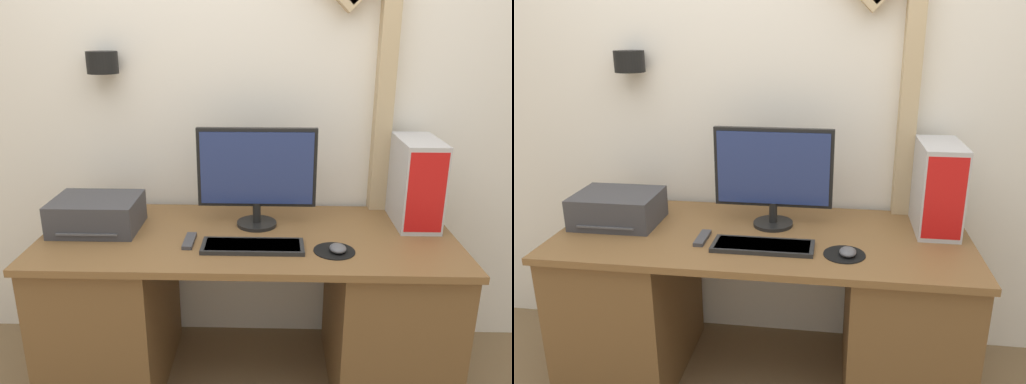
{
  "view_description": "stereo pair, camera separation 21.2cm",
  "coord_description": "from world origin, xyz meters",
  "views": [
    {
      "loc": [
        0.1,
        -1.64,
        1.61
      ],
      "look_at": [
        0.04,
        0.37,
        0.94
      ],
      "focal_mm": 35.0,
      "sensor_mm": 36.0,
      "label": 1
    },
    {
      "loc": [
        0.31,
        -1.62,
        1.61
      ],
      "look_at": [
        0.04,
        0.37,
        0.94
      ],
      "focal_mm": 35.0,
      "sensor_mm": 36.0,
      "label": 2
    }
  ],
  "objects": [
    {
      "name": "monitor",
      "position": [
        0.04,
        0.48,
        1.0
      ],
      "size": [
        0.53,
        0.18,
        0.45
      ],
      "color": "black",
      "rests_on": "desk"
    },
    {
      "name": "keyboard",
      "position": [
        0.03,
        0.23,
        0.76
      ],
      "size": [
        0.42,
        0.15,
        0.02
      ],
      "color": "black",
      "rests_on": "desk"
    },
    {
      "name": "mouse",
      "position": [
        0.37,
        0.2,
        0.76
      ],
      "size": [
        0.07,
        0.08,
        0.03
      ],
      "color": "#4C4C51",
      "rests_on": "mousepad"
    },
    {
      "name": "printer",
      "position": [
        -0.67,
        0.41,
        0.82
      ],
      "size": [
        0.37,
        0.29,
        0.14
      ],
      "color": "#38383D",
      "rests_on": "desk"
    },
    {
      "name": "computer_tower",
      "position": [
        0.76,
        0.54,
        0.94
      ],
      "size": [
        0.18,
        0.34,
        0.39
      ],
      "color": "#B2B2B7",
      "rests_on": "desk"
    },
    {
      "name": "desk",
      "position": [
        0.0,
        0.37,
        0.39
      ],
      "size": [
        1.8,
        0.75,
        0.75
      ],
      "color": "brown",
      "rests_on": "ground_plane"
    },
    {
      "name": "remote_control",
      "position": [
        -0.24,
        0.27,
        0.75
      ],
      "size": [
        0.04,
        0.15,
        0.02
      ],
      "color": "#38383D",
      "rests_on": "desk"
    },
    {
      "name": "wall_back",
      "position": [
        0.01,
        0.8,
        1.36
      ],
      "size": [
        6.4,
        0.19,
        2.7
      ],
      "color": "white",
      "rests_on": "ground_plane"
    },
    {
      "name": "mousepad",
      "position": [
        0.36,
        0.21,
        0.75
      ],
      "size": [
        0.17,
        0.17,
        0.0
      ],
      "color": "black",
      "rests_on": "desk"
    }
  ]
}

